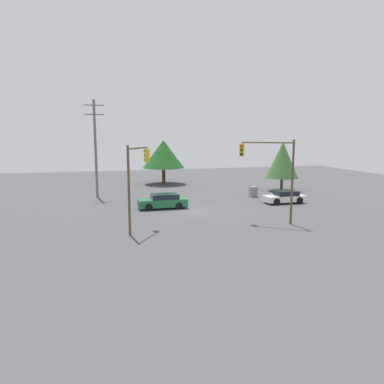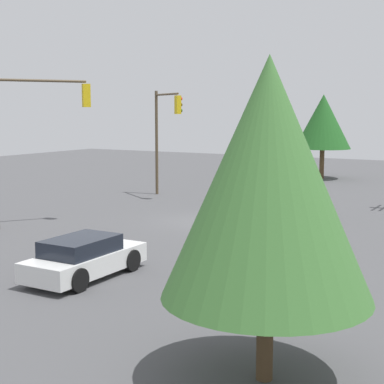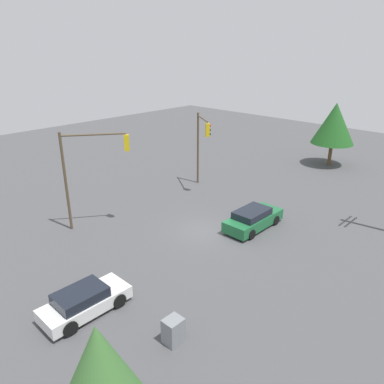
% 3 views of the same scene
% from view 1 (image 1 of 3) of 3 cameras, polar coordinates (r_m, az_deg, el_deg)
% --- Properties ---
extents(ground_plane, '(80.00, 80.00, 0.00)m').
position_cam_1_polar(ground_plane, '(35.10, 0.28, -2.91)').
color(ground_plane, '#4C4C4F').
extents(sedan_white, '(4.19, 1.87, 1.30)m').
position_cam_1_polar(sedan_white, '(40.07, 13.94, -0.75)').
color(sedan_white, silver).
rests_on(sedan_white, ground_plane).
extents(sedan_green, '(4.70, 1.97, 1.41)m').
position_cam_1_polar(sedan_green, '(36.34, -4.45, -1.41)').
color(sedan_green, '#1E6638').
rests_on(sedan_green, ground_plane).
extents(traffic_signal_main, '(3.64, 2.69, 6.74)m').
position_cam_1_polar(traffic_signal_main, '(30.59, 12.10, 3.88)').
color(traffic_signal_main, brown).
rests_on(traffic_signal_main, ground_plane).
extents(traffic_signal_cross, '(1.99, 2.89, 6.40)m').
position_cam_1_polar(traffic_signal_cross, '(27.57, -8.47, 2.85)').
color(traffic_signal_cross, brown).
rests_on(traffic_signal_cross, ground_plane).
extents(utility_pole_tall, '(2.20, 0.28, 10.84)m').
position_cam_1_polar(utility_pole_tall, '(43.20, -14.49, 6.71)').
color(utility_pole_tall, slate).
rests_on(utility_pole_tall, ground_plane).
extents(electrical_cabinet, '(0.81, 0.69, 1.17)m').
position_cam_1_polar(electrical_cabinet, '(43.24, 9.32, 0.03)').
color(electrical_cabinet, gray).
rests_on(electrical_cabinet, ground_plane).
extents(tree_corner, '(4.00, 4.00, 6.17)m').
position_cam_1_polar(tree_corner, '(48.09, 13.61, 4.78)').
color(tree_corner, '#4C3823').
rests_on(tree_corner, ground_plane).
extents(tree_far, '(5.86, 5.86, 6.24)m').
position_cam_1_polar(tree_far, '(53.25, -4.38, 5.79)').
color(tree_far, '#4C3823').
rests_on(tree_far, ground_plane).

